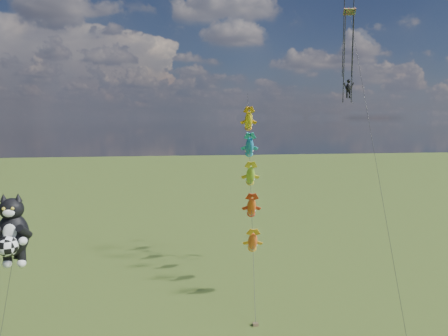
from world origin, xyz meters
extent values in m
cylinder|color=black|center=(-5.75, 2.41, 3.04)|extent=(0.50, 2.72, 5.80)
ellipsoid|color=black|center=(-5.52, 4.03, 7.39)|extent=(2.24, 1.93, 2.92)
ellipsoid|color=black|center=(-5.52, 3.93, 9.13)|extent=(1.75, 1.63, 1.48)
cone|color=black|center=(-5.97, 3.93, 9.90)|extent=(0.58, 0.58, 0.55)
cone|color=black|center=(-5.06, 3.93, 9.90)|extent=(0.58, 0.58, 0.55)
ellipsoid|color=white|center=(-5.52, 3.34, 8.99)|extent=(0.82, 0.50, 0.53)
ellipsoid|color=white|center=(-5.52, 3.34, 7.67)|extent=(0.95, 0.48, 1.20)
sphere|color=gold|center=(-5.79, 3.28, 9.29)|extent=(0.22, 0.22, 0.22)
sphere|color=gold|center=(-5.24, 3.28, 9.29)|extent=(0.22, 0.22, 0.22)
sphere|color=white|center=(-4.65, 3.07, 7.17)|extent=(0.55, 0.55, 0.55)
sphere|color=white|center=(-5.97, 3.89, 5.43)|extent=(0.58, 0.58, 0.58)
sphere|color=white|center=(-5.06, 3.89, 5.43)|extent=(0.58, 0.58, 0.58)
sphere|color=white|center=(-5.52, 2.79, 6.94)|extent=(1.35, 1.35, 1.35)
cube|color=brown|center=(10.95, 3.60, 0.11)|extent=(0.40, 0.30, 0.22)
cylinder|color=black|center=(12.19, 11.41, 8.90)|extent=(2.50, 15.64, 17.53)
ellipsoid|color=red|center=(11.65, 7.97, 5.05)|extent=(1.09, 2.20, 2.22)
ellipsoid|color=orange|center=(11.99, 10.16, 7.50)|extent=(1.09, 2.20, 2.22)
ellipsoid|color=green|center=(12.34, 12.35, 9.95)|extent=(1.09, 2.20, 2.22)
ellipsoid|color=blue|center=(12.68, 14.53, 12.40)|extent=(1.09, 2.20, 2.22)
ellipsoid|color=yellow|center=(13.03, 16.72, 14.85)|extent=(1.09, 2.20, 2.22)
cylinder|color=black|center=(20.45, 5.21, 12.77)|extent=(2.73, 16.88, 25.27)
cube|color=green|center=(20.59, 10.72, 24.21)|extent=(1.12, 0.78, 0.56)
cylinder|color=black|center=(20.23, 10.72, 20.23)|extent=(0.08, 0.08, 7.96)
cylinder|color=black|center=(20.95, 10.72, 20.23)|extent=(0.08, 0.08, 7.96)
cylinder|color=black|center=(21.37, 13.64, 23.17)|extent=(0.08, 0.08, 8.75)
cylinder|color=black|center=(22.23, 13.64, 23.17)|extent=(0.08, 0.08, 8.75)
camera|label=1|loc=(4.26, -26.09, 15.10)|focal=35.00mm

